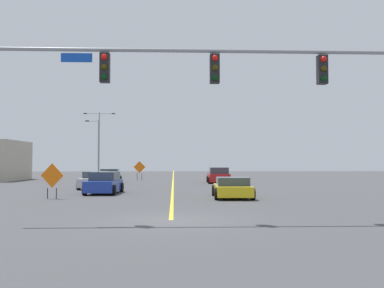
# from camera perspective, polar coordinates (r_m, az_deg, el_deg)

# --- Properties ---
(ground) EXTENTS (150.70, 150.70, 0.00)m
(ground) POSITION_cam_1_polar(r_m,az_deg,el_deg) (15.72, -2.72, -9.82)
(ground) COLOR #444447
(road_centre_stripe) EXTENTS (0.16, 83.72, 0.01)m
(road_centre_stripe) POSITION_cam_1_polar(r_m,az_deg,el_deg) (57.48, -2.45, -4.31)
(road_centre_stripe) COLOR yellow
(road_centre_stripe) RESTS_ON ground
(traffic_signal_assembly) EXTENTS (15.72, 0.44, 6.38)m
(traffic_signal_assembly) POSITION_cam_1_polar(r_m,az_deg,el_deg) (16.20, 9.81, 8.30)
(traffic_signal_assembly) COLOR gray
(traffic_signal_assembly) RESTS_ON ground
(street_lamp_near_right) EXTENTS (1.80, 0.24, 7.50)m
(street_lamp_near_right) POSITION_cam_1_polar(r_m,az_deg,el_deg) (58.85, -12.15, -0.17)
(street_lamp_near_right) COLOR gray
(street_lamp_near_right) RESTS_ON ground
(street_lamp_near_left) EXTENTS (4.63, 0.24, 9.33)m
(street_lamp_near_left) POSITION_cam_1_polar(r_m,az_deg,el_deg) (66.84, -11.93, 0.76)
(street_lamp_near_left) COLOR gray
(street_lamp_near_left) RESTS_ON ground
(construction_sign_left_lane) EXTENTS (1.33, 0.34, 1.96)m
(construction_sign_left_lane) POSITION_cam_1_polar(r_m,az_deg,el_deg) (25.70, -17.66, -4.06)
(construction_sign_left_lane) COLOR orange
(construction_sign_left_lane) RESTS_ON ground
(construction_sign_left_shoulder) EXTENTS (1.32, 0.09, 2.09)m
(construction_sign_left_shoulder) POSITION_cam_1_polar(r_m,az_deg,el_deg) (48.98, -6.81, -3.10)
(construction_sign_left_shoulder) COLOR orange
(construction_sign_left_shoulder) RESTS_ON ground
(car_silver_distant) EXTENTS (2.12, 4.51, 1.30)m
(car_silver_distant) POSITION_cam_1_polar(r_m,az_deg,el_deg) (34.53, -12.39, -4.62)
(car_silver_distant) COLOR #B7BABF
(car_silver_distant) RESTS_ON ground
(car_red_mid) EXTENTS (2.23, 4.30, 1.49)m
(car_red_mid) POSITION_cam_1_polar(r_m,az_deg,el_deg) (42.14, 3.45, -4.10)
(car_red_mid) COLOR red
(car_red_mid) RESTS_ON ground
(car_yellow_passing) EXTENTS (2.29, 4.24, 1.17)m
(car_yellow_passing) POSITION_cam_1_polar(r_m,az_deg,el_deg) (25.17, 5.24, -5.70)
(car_yellow_passing) COLOR gold
(car_yellow_passing) RESTS_ON ground
(car_blue_near) EXTENTS (2.15, 4.20, 1.39)m
(car_blue_near) POSITION_cam_1_polar(r_m,az_deg,el_deg) (28.96, -11.30, -5.00)
(car_blue_near) COLOR #1E389E
(car_blue_near) RESTS_ON ground
(car_green_far) EXTENTS (2.13, 4.05, 1.34)m
(car_green_far) POSITION_cam_1_polar(r_m,az_deg,el_deg) (42.43, -10.60, -4.18)
(car_green_far) COLOR #196B38
(car_green_far) RESTS_ON ground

